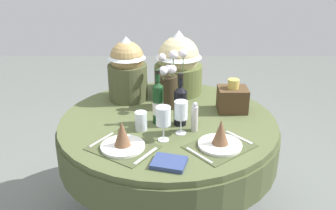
% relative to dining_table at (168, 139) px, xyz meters
% --- Properties ---
extents(ground, '(8.00, 8.00, 0.00)m').
position_rel_dining_table_xyz_m(ground, '(0.00, 0.00, -0.58)').
color(ground, slate).
extents(dining_table, '(1.39, 1.39, 0.73)m').
position_rel_dining_table_xyz_m(dining_table, '(0.00, 0.00, 0.00)').
color(dining_table, '#4C5633').
rests_on(dining_table, ground).
extents(place_setting_left, '(0.43, 0.40, 0.16)m').
position_rel_dining_table_xyz_m(place_setting_left, '(-0.24, -0.37, 0.19)').
color(place_setting_left, '#41492B').
rests_on(place_setting_left, dining_table).
extents(place_setting_right, '(0.43, 0.42, 0.16)m').
position_rel_dining_table_xyz_m(place_setting_right, '(0.28, -0.35, 0.19)').
color(place_setting_right, '#41492B').
rests_on(place_setting_right, dining_table).
extents(flower_vase, '(0.19, 0.20, 0.40)m').
position_rel_dining_table_xyz_m(flower_vase, '(0.01, 0.19, 0.31)').
color(flower_vase, '#332819').
rests_on(flower_vase, dining_table).
extents(wine_bottle_left, '(0.08, 0.08, 0.33)m').
position_rel_dining_table_xyz_m(wine_bottle_left, '(0.07, -0.08, 0.27)').
color(wine_bottle_left, black).
rests_on(wine_bottle_left, dining_table).
extents(wine_bottle_centre, '(0.07, 0.07, 0.34)m').
position_rel_dining_table_xyz_m(wine_bottle_centre, '(-0.06, -0.06, 0.28)').
color(wine_bottle_centre, '#143819').
rests_on(wine_bottle_centre, dining_table).
extents(wine_glass_left, '(0.08, 0.08, 0.20)m').
position_rel_dining_table_xyz_m(wine_glass_left, '(-0.03, -0.28, 0.29)').
color(wine_glass_left, silver).
rests_on(wine_glass_left, dining_table).
extents(wine_glass_right, '(0.08, 0.08, 0.20)m').
position_rel_dining_table_xyz_m(wine_glass_right, '(0.07, -0.20, 0.29)').
color(wine_glass_right, silver).
rests_on(wine_glass_right, dining_table).
extents(tumbler_near_right, '(0.07, 0.07, 0.12)m').
position_rel_dining_table_xyz_m(tumbler_near_right, '(-0.16, -0.15, 0.20)').
color(tumbler_near_right, silver).
rests_on(tumbler_near_right, dining_table).
extents(pepper_mill, '(0.04, 0.04, 0.18)m').
position_rel_dining_table_xyz_m(pepper_mill, '(0.16, -0.16, 0.23)').
color(pepper_mill, '#B7B2AD').
rests_on(pepper_mill, dining_table).
extents(book_on_table, '(0.20, 0.17, 0.02)m').
position_rel_dining_table_xyz_m(book_on_table, '(0.01, -0.53, 0.16)').
color(book_on_table, navy).
rests_on(book_on_table, dining_table).
extents(gift_tub_back_left, '(0.27, 0.27, 0.45)m').
position_rel_dining_table_xyz_m(gift_tub_back_left, '(-0.28, 0.34, 0.39)').
color(gift_tub_back_left, '#474C2D').
rests_on(gift_tub_back_left, dining_table).
extents(gift_tub_back_centre, '(0.35, 0.35, 0.46)m').
position_rel_dining_table_xyz_m(gift_tub_back_centre, '(0.08, 0.47, 0.39)').
color(gift_tub_back_centre, '#566033').
rests_on(gift_tub_back_centre, dining_table).
extents(woven_basket_side_right, '(0.19, 0.16, 0.22)m').
position_rel_dining_table_xyz_m(woven_basket_side_right, '(0.42, 0.13, 0.23)').
color(woven_basket_side_right, '#47331E').
rests_on(woven_basket_side_right, dining_table).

